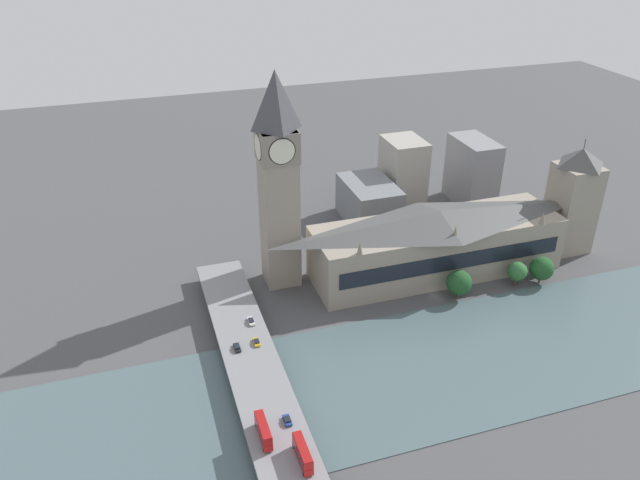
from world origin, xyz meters
TOP-DOWN VIEW (x-y plane):
  - ground_plane at (0.00, 0.00)m, footprint 600.00×600.00m
  - river_water at (-35.04, 0.00)m, footprint 58.08×360.00m
  - parliament_hall at (16.42, -8.00)m, footprint 27.30×96.84m
  - clock_tower at (28.70, 50.68)m, footprint 13.75×13.75m
  - victoria_tower at (16.48, -68.25)m, footprint 15.66×15.66m
  - road_bridge at (-35.04, 73.20)m, footprint 148.16×16.52m
  - double_decker_bus_lead at (-62.82, 69.60)m, footprint 10.90×2.51m
  - double_decker_bus_mid at (-52.43, 77.11)m, footprint 10.86×2.49m
  - car_northbound_mid at (-2.08, 69.30)m, footprint 4.72×1.78m
  - car_southbound_lead at (-48.92, 69.77)m, footprint 4.05×1.87m
  - car_southbound_mid at (-13.46, 70.07)m, footprint 4.31×1.80m
  - car_southbound_tail at (-14.31, 76.44)m, footprint 4.28×1.91m
  - city_block_west at (77.67, -21.83)m, footprint 21.49×16.79m
  - city_block_center at (69.28, -53.79)m, footprint 26.70×15.19m
  - city_block_east at (64.93, 0.20)m, footprint 32.09×20.67m
  - tree_embankment_near at (-3.72, -42.39)m, footprint 9.07×9.07m
  - tree_embankment_mid at (-3.20, -7.49)m, footprint 9.26×9.26m
  - tree_embankment_far at (-2.64, -32.42)m, footprint 7.38×7.38m

SIDE VIEW (x-z plane):
  - ground_plane at x=0.00m, z-range 0.00..0.00m
  - river_water at x=-35.04m, z-range 0.00..0.30m
  - road_bridge at x=-35.04m, z-range 1.72..7.22m
  - car_southbound_mid at x=-13.46m, z-range 5.51..6.75m
  - car_northbound_mid at x=-2.08m, z-range 5.51..6.82m
  - car_southbound_lead at x=-48.92m, z-range 5.50..6.84m
  - car_southbound_tail at x=-14.31m, z-range 5.51..6.83m
  - tree_embankment_near at x=-3.72m, z-range 0.87..11.69m
  - tree_embankment_far at x=-2.64m, z-range 1.31..11.35m
  - tree_embankment_mid at x=-3.20m, z-range 1.01..12.30m
  - double_decker_bus_mid at x=-52.43m, z-range 5.75..10.73m
  - double_decker_bus_lead at x=-62.82m, z-range 5.74..10.82m
  - city_block_east at x=64.93m, z-range 0.00..18.49m
  - parliament_hall at x=16.42m, z-range -0.08..26.28m
  - city_block_center at x=69.28m, z-range 0.00..31.06m
  - city_block_west at x=77.67m, z-range 0.00..31.87m
  - victoria_tower at x=16.48m, z-range -2.00..45.93m
  - clock_tower at x=28.70m, z-range 2.51..83.08m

